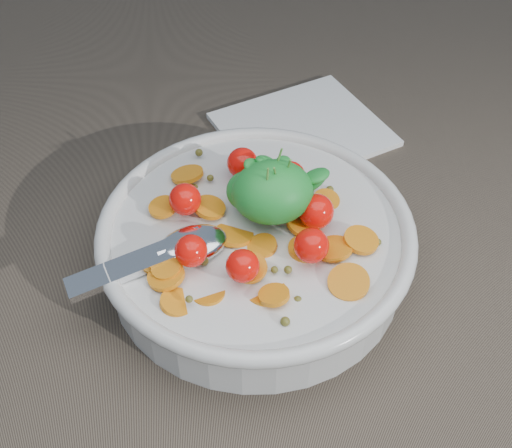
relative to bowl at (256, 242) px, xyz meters
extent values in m
plane|color=brown|center=(0.02, -0.01, -0.03)|extent=(6.00, 6.00, 0.00)
cylinder|color=silver|center=(0.00, 0.00, -0.01)|extent=(0.25, 0.25, 0.05)
torus|color=silver|center=(0.00, 0.00, 0.02)|extent=(0.26, 0.26, 0.01)
cylinder|color=silver|center=(0.00, 0.00, -0.03)|extent=(0.12, 0.12, 0.01)
cylinder|color=brown|center=(0.00, 0.00, -0.01)|extent=(0.22, 0.22, 0.04)
cylinder|color=orange|center=(0.00, -0.06, 0.01)|extent=(0.04, 0.04, 0.02)
cylinder|color=orange|center=(0.06, -0.03, 0.02)|extent=(0.04, 0.04, 0.01)
cylinder|color=orange|center=(-0.04, 0.02, 0.02)|extent=(0.03, 0.03, 0.01)
cylinder|color=orange|center=(0.00, 0.07, 0.02)|extent=(0.03, 0.03, 0.01)
cylinder|color=orange|center=(0.06, -0.07, 0.02)|extent=(0.04, 0.04, 0.01)
cylinder|color=orange|center=(-0.07, -0.05, 0.02)|extent=(0.03, 0.03, 0.01)
cylinder|color=orange|center=(0.04, 0.00, 0.02)|extent=(0.04, 0.04, 0.01)
cylinder|color=orange|center=(0.00, -0.07, 0.02)|extent=(0.03, 0.03, 0.01)
cylinder|color=orange|center=(0.06, 0.02, 0.02)|extent=(0.03, 0.03, 0.01)
cylinder|color=orange|center=(-0.07, -0.07, 0.02)|extent=(0.03, 0.03, 0.01)
cylinder|color=orange|center=(-0.05, 0.07, 0.02)|extent=(0.04, 0.04, 0.01)
cylinder|color=orange|center=(-0.04, -0.06, 0.01)|extent=(0.03, 0.03, 0.01)
cylinder|color=orange|center=(-0.01, -0.05, 0.02)|extent=(0.03, 0.03, 0.01)
cylinder|color=orange|center=(-0.07, -0.04, 0.02)|extent=(0.02, 0.02, 0.01)
cylinder|color=orange|center=(0.04, -0.01, 0.01)|extent=(0.03, 0.03, 0.01)
cylinder|color=orange|center=(-0.02, 0.00, 0.02)|extent=(0.04, 0.04, 0.01)
cylinder|color=orange|center=(-0.07, 0.03, 0.02)|extent=(0.03, 0.03, 0.01)
cylinder|color=orange|center=(0.01, 0.03, 0.01)|extent=(0.03, 0.03, 0.01)
cylinder|color=orange|center=(0.08, -0.03, 0.02)|extent=(0.03, 0.03, 0.01)
cylinder|color=orange|center=(0.00, -0.02, 0.02)|extent=(0.03, 0.03, 0.01)
cylinder|color=orange|center=(0.04, -0.03, 0.02)|extent=(0.04, 0.04, 0.01)
cylinder|color=orange|center=(0.04, 0.01, 0.02)|extent=(0.04, 0.04, 0.01)
sphere|color=brown|center=(-0.05, 0.07, 0.02)|extent=(0.01, 0.01, 0.01)
sphere|color=brown|center=(0.04, 0.01, 0.02)|extent=(0.01, 0.01, 0.01)
sphere|color=brown|center=(-0.02, -0.03, 0.02)|extent=(0.00, 0.00, 0.00)
sphere|color=brown|center=(0.01, -0.05, 0.02)|extent=(0.01, 0.01, 0.01)
sphere|color=brown|center=(-0.01, 0.03, 0.02)|extent=(0.01, 0.01, 0.01)
sphere|color=brown|center=(-0.03, 0.06, 0.02)|extent=(0.01, 0.01, 0.01)
sphere|color=brown|center=(-0.06, -0.07, 0.02)|extent=(0.01, 0.01, 0.01)
sphere|color=brown|center=(-0.04, -0.03, 0.02)|extent=(0.01, 0.01, 0.01)
sphere|color=brown|center=(0.07, 0.04, 0.02)|extent=(0.01, 0.01, 0.01)
sphere|color=brown|center=(0.04, 0.04, 0.02)|extent=(0.01, 0.01, 0.01)
sphere|color=brown|center=(-0.04, 0.09, 0.02)|extent=(0.01, 0.01, 0.01)
sphere|color=brown|center=(0.02, -0.05, 0.02)|extent=(0.01, 0.01, 0.01)
sphere|color=brown|center=(-0.05, -0.01, 0.02)|extent=(0.01, 0.01, 0.01)
sphere|color=brown|center=(-0.05, 0.06, 0.02)|extent=(0.01, 0.01, 0.01)
sphere|color=brown|center=(0.09, -0.03, 0.02)|extent=(0.01, 0.01, 0.01)
sphere|color=brown|center=(0.01, -0.10, 0.02)|extent=(0.01, 0.01, 0.01)
sphere|color=brown|center=(0.02, -0.07, 0.01)|extent=(0.01, 0.01, 0.01)
sphere|color=brown|center=(0.05, 0.04, 0.02)|extent=(0.01, 0.01, 0.01)
sphere|color=red|center=(0.05, 0.00, 0.03)|extent=(0.03, 0.03, 0.03)
sphere|color=red|center=(0.03, 0.04, 0.03)|extent=(0.03, 0.03, 0.03)
sphere|color=red|center=(0.00, 0.06, 0.03)|extent=(0.03, 0.03, 0.03)
sphere|color=red|center=(-0.06, 0.02, 0.03)|extent=(0.03, 0.03, 0.03)
sphere|color=red|center=(-0.05, -0.03, 0.03)|extent=(0.03, 0.03, 0.03)
sphere|color=red|center=(-0.02, -0.05, 0.03)|extent=(0.03, 0.03, 0.03)
sphere|color=red|center=(0.04, -0.04, 0.03)|extent=(0.03, 0.03, 0.03)
ellipsoid|color=#208F30|center=(0.01, 0.01, 0.05)|extent=(0.07, 0.06, 0.05)
ellipsoid|color=#208F30|center=(0.00, 0.02, 0.04)|extent=(0.04, 0.04, 0.03)
ellipsoid|color=#208F30|center=(0.03, 0.01, 0.05)|extent=(0.02, 0.02, 0.02)
ellipsoid|color=#208F30|center=(0.01, 0.01, 0.06)|extent=(0.02, 0.03, 0.02)
ellipsoid|color=#208F30|center=(0.03, 0.01, 0.06)|extent=(0.03, 0.03, 0.02)
ellipsoid|color=#208F30|center=(0.03, 0.01, 0.05)|extent=(0.02, 0.02, 0.01)
ellipsoid|color=#208F30|center=(0.02, 0.02, 0.06)|extent=(0.02, 0.02, 0.01)
ellipsoid|color=#208F30|center=(0.01, 0.02, 0.05)|extent=(0.02, 0.02, 0.02)
ellipsoid|color=#208F30|center=(0.03, 0.03, 0.06)|extent=(0.02, 0.02, 0.01)
ellipsoid|color=#208F30|center=(0.00, 0.01, 0.05)|extent=(0.03, 0.03, 0.02)
ellipsoid|color=#208F30|center=(0.00, 0.03, 0.06)|extent=(0.03, 0.02, 0.02)
ellipsoid|color=#208F30|center=(0.05, 0.02, 0.05)|extent=(0.03, 0.03, 0.03)
ellipsoid|color=#208F30|center=(0.01, 0.00, 0.06)|extent=(0.03, 0.03, 0.01)
ellipsoid|color=#208F30|center=(0.01, 0.03, 0.06)|extent=(0.02, 0.02, 0.02)
ellipsoid|color=#208F30|center=(0.02, 0.01, 0.05)|extent=(0.02, 0.02, 0.01)
ellipsoid|color=#208F30|center=(0.01, 0.01, 0.06)|extent=(0.02, 0.02, 0.01)
ellipsoid|color=#208F30|center=(0.02, 0.00, 0.05)|extent=(0.02, 0.02, 0.02)
ellipsoid|color=#208F30|center=(0.02, 0.01, 0.05)|extent=(0.03, 0.03, 0.02)
ellipsoid|color=#208F30|center=(0.04, 0.04, 0.04)|extent=(0.02, 0.02, 0.02)
ellipsoid|color=#208F30|center=(0.05, 0.02, 0.05)|extent=(0.03, 0.03, 0.02)
ellipsoid|color=#208F30|center=(0.00, 0.01, 0.05)|extent=(0.03, 0.03, 0.02)
ellipsoid|color=#208F30|center=(0.02, 0.00, 0.05)|extent=(0.03, 0.03, 0.01)
cylinder|color=#4C8C33|center=(0.03, 0.02, 0.06)|extent=(0.01, 0.01, 0.04)
cylinder|color=#4C8C33|center=(0.02, 0.01, 0.06)|extent=(0.01, 0.01, 0.04)
cylinder|color=#4C8C33|center=(0.02, 0.02, 0.06)|extent=(0.01, 0.01, 0.04)
cylinder|color=#4C8C33|center=(0.01, 0.00, 0.06)|extent=(0.00, 0.00, 0.04)
ellipsoid|color=silver|center=(-0.05, -0.02, 0.02)|extent=(0.07, 0.05, 0.02)
cube|color=silver|center=(-0.10, -0.03, 0.02)|extent=(0.11, 0.05, 0.02)
cylinder|color=silver|center=(-0.07, -0.02, 0.02)|extent=(0.02, 0.02, 0.01)
cube|color=white|center=(0.07, 0.18, -0.03)|extent=(0.20, 0.19, 0.01)
camera|label=1|loc=(-0.04, -0.36, 0.39)|focal=45.00mm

